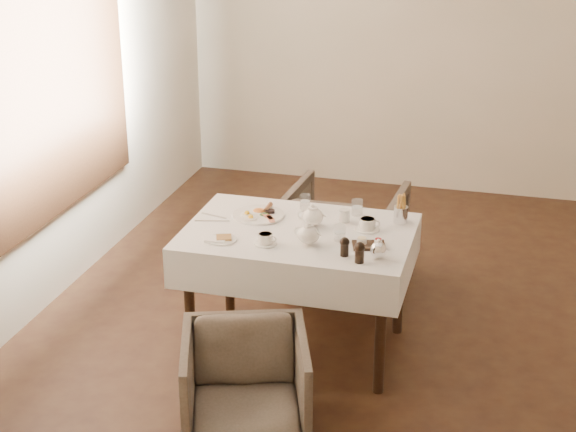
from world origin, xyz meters
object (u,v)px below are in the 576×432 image
(breakfast_plate, at_px, (259,214))
(armchair_near, at_px, (245,388))
(teapot_centre, at_px, (313,215))
(table, at_px, (298,249))
(armchair_far, at_px, (344,237))

(breakfast_plate, bearing_deg, armchair_near, -53.18)
(breakfast_plate, height_order, teapot_centre, teapot_centre)
(table, bearing_deg, armchair_near, -91.97)
(table, height_order, armchair_far, table)
(table, relative_size, armchair_far, 1.68)
(armchair_far, xyz_separation_m, breakfast_plate, (-0.36, -0.74, 0.42))
(armchair_near, height_order, breakfast_plate, breakfast_plate)
(table, bearing_deg, breakfast_plate, 151.16)
(table, distance_m, teapot_centre, 0.21)
(armchair_near, relative_size, teapot_centre, 3.85)
(armchair_near, bearing_deg, armchair_far, 67.26)
(armchair_near, xyz_separation_m, breakfast_plate, (-0.25, 1.06, 0.48))
(teapot_centre, bearing_deg, breakfast_plate, 167.62)
(armchair_near, relative_size, breakfast_plate, 2.06)
(table, xyz_separation_m, armchair_near, (-0.03, -0.91, -0.35))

